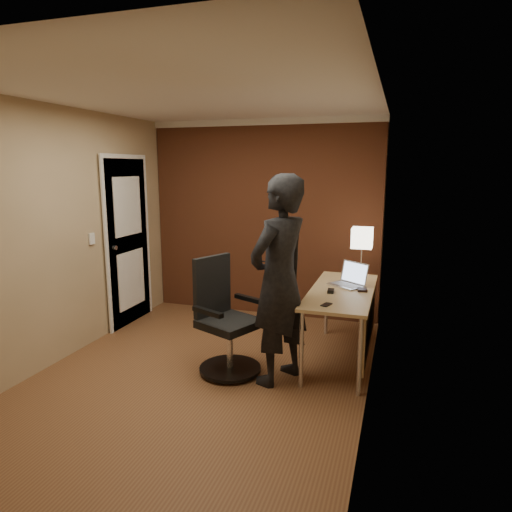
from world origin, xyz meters
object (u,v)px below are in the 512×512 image
(wallet, at_px, (362,290))
(mouse, at_px, (331,291))
(laptop, at_px, (350,279))
(office_chair, at_px, (225,323))
(person, at_px, (279,281))
(desk_lamp, at_px, (362,238))
(phone, at_px, (326,305))
(desk, at_px, (349,303))

(wallet, bearing_deg, mouse, -151.28)
(laptop, distance_m, wallet, 0.24)
(office_chair, relative_size, person, 0.57)
(desk_lamp, xyz_separation_m, office_chair, (-1.13, -1.24, -0.67))
(phone, bearing_deg, person, -154.00)
(desk, bearing_deg, office_chair, -151.76)
(desk, xyz_separation_m, desk_lamp, (0.05, 0.66, 0.55))
(wallet, bearing_deg, laptop, 126.95)
(phone, relative_size, office_chair, 0.11)
(laptop, distance_m, office_chair, 1.36)
(mouse, relative_size, office_chair, 0.09)
(desk, height_order, laptop, laptop)
(phone, xyz_separation_m, wallet, (0.26, 0.57, 0.01))
(laptop, distance_m, mouse, 0.37)
(desk_lamp, height_order, mouse, desk_lamp)
(desk, distance_m, phone, 0.59)
(laptop, bearing_deg, desk_lamp, 81.91)
(desk, xyz_separation_m, mouse, (-0.16, -0.14, 0.14))
(mouse, bearing_deg, wallet, 25.40)
(desk_lamp, bearing_deg, person, -115.19)
(wallet, xyz_separation_m, office_chair, (-1.20, -0.60, -0.27))
(desk, bearing_deg, person, -132.09)
(laptop, relative_size, wallet, 3.81)
(desk, distance_m, wallet, 0.18)
(wallet, bearing_deg, office_chair, -153.54)
(phone, height_order, wallet, wallet)
(desk, height_order, office_chair, office_chair)
(desk, bearing_deg, mouse, -139.65)
(desk, height_order, phone, phone)
(mouse, bearing_deg, desk, 37.02)
(phone, xyz_separation_m, person, (-0.41, -0.05, 0.20))
(mouse, bearing_deg, phone, -90.02)
(desk_lamp, height_order, laptop, desk_lamp)
(desk_lamp, relative_size, mouse, 5.35)
(desk_lamp, distance_m, office_chair, 1.81)
(desk, relative_size, office_chair, 1.40)
(phone, bearing_deg, desk, 94.52)
(desk, relative_size, person, 0.81)
(desk_lamp, xyz_separation_m, mouse, (-0.21, -0.80, -0.40))
(mouse, height_order, person, person)
(laptop, xyz_separation_m, mouse, (-0.14, -0.34, -0.05))
(phone, xyz_separation_m, office_chair, (-0.95, -0.03, -0.26))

